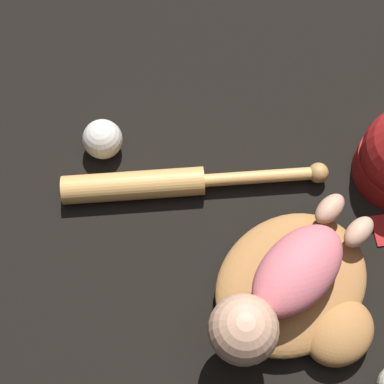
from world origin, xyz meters
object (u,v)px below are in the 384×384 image
(baseball_bat, at_px, (162,184))
(baseball, at_px, (103,139))
(baby_figure, at_px, (278,292))
(baseball_glove, at_px, (299,291))

(baseball_bat, height_order, baseball, baseball)
(baseball_bat, bearing_deg, baby_figure, 108.43)
(baseball_glove, relative_size, baby_figure, 1.00)
(baby_figure, distance_m, baseball_bat, 0.32)
(baseball_glove, xyz_separation_m, baseball, (0.23, -0.42, 0.00))
(baseball, bearing_deg, baseball_glove, 118.61)
(baby_figure, bearing_deg, baseball, -67.53)
(baby_figure, relative_size, baseball_bat, 0.72)
(baseball_glove, bearing_deg, baseball_bat, -62.43)
(baby_figure, relative_size, baseball, 4.54)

